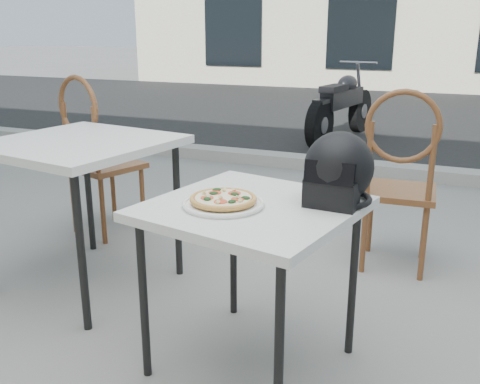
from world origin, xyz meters
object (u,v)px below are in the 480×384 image
at_px(cafe_chair_side, 95,148).
at_px(plate, 223,204).
at_px(cafe_table_main, 252,220).
at_px(cafe_table_side, 80,154).
at_px(cafe_chair_main, 400,172).
at_px(pizza, 223,199).
at_px(motorcycle, 342,107).
at_px(helmet, 338,172).

bearing_deg(cafe_chair_side, plate, 160.54).
height_order(cafe_table_main, plate, plate).
bearing_deg(cafe_table_side, cafe_table_main, -17.56).
distance_m(cafe_chair_main, cafe_table_side, 1.79).
height_order(cafe_table_side, cafe_chair_side, cafe_chair_side).
bearing_deg(pizza, cafe_table_main, 36.11).
height_order(pizza, motorcycle, motorcycle).
distance_m(cafe_table_main, pizza, 0.15).
bearing_deg(cafe_chair_main, pizza, 64.27).
height_order(plate, pizza, pizza).
bearing_deg(motorcycle, cafe_chair_side, -91.92).
xyz_separation_m(cafe_table_side, motorcycle, (0.38, 4.73, -0.32)).
bearing_deg(pizza, cafe_chair_main, 67.76).
bearing_deg(cafe_table_main, motorcycle, 98.49).
height_order(cafe_chair_side, motorcycle, cafe_chair_side).
xyz_separation_m(helmet, cafe_chair_main, (0.13, 1.06, -0.25)).
distance_m(cafe_table_main, motorcycle, 5.15).
height_order(cafe_table_main, cafe_chair_main, cafe_chair_main).
bearing_deg(pizza, plate, -120.80).
bearing_deg(motorcycle, cafe_chair_main, -63.73).
bearing_deg(motorcycle, cafe_table_main, -72.28).
xyz_separation_m(cafe_chair_main, cafe_table_side, (-1.57, -0.85, 0.15)).
distance_m(plate, cafe_table_side, 1.13).
relative_size(cafe_table_side, cafe_chair_side, 0.89).
bearing_deg(pizza, cafe_table_side, 157.58).
bearing_deg(cafe_table_side, plate, -22.43).
bearing_deg(cafe_table_main, cafe_chair_side, 146.88).
xyz_separation_m(cafe_chair_main, cafe_chair_side, (-1.99, -0.19, 0.01)).
bearing_deg(cafe_table_main, helmet, 27.24).
bearing_deg(helmet, pizza, -146.87).
height_order(helmet, cafe_table_side, helmet).
xyz_separation_m(cafe_table_main, motorcycle, (-0.76, 5.09, -0.22)).
xyz_separation_m(cafe_table_side, cafe_chair_side, (-0.42, 0.66, -0.14)).
bearing_deg(cafe_table_main, plate, -143.85).
bearing_deg(helmet, cafe_chair_side, 158.70).
height_order(cafe_table_main, motorcycle, motorcycle).
relative_size(cafe_chair_side, motorcycle, 0.56).
bearing_deg(cafe_table_main, cafe_chair_main, 70.53).
relative_size(cafe_table_main, plate, 2.40).
bearing_deg(helmet, motorcycle, 105.72).
xyz_separation_m(pizza, cafe_chair_side, (-1.47, 1.09, -0.14)).
relative_size(cafe_chair_main, motorcycle, 0.55).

